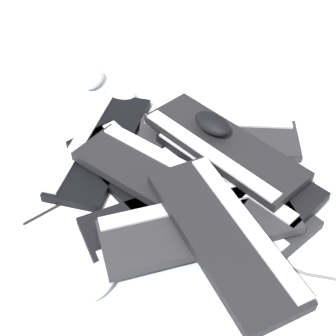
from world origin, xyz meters
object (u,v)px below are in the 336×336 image
(keyboard_3, at_px, (101,145))
(keyboard_7, at_px, (199,226))
(keyboard_2, at_px, (218,137))
(mouse_1, at_px, (93,79))
(keyboard_5, at_px, (237,166))
(keyboard_6, at_px, (223,147))
(keyboard_4, at_px, (136,177))
(keyboard_1, at_px, (231,189))
(keyboard_0, at_px, (176,214))
(keyboard_9, at_px, (157,176))
(mouse_0, at_px, (212,123))
(mouse_3, at_px, (98,280))
(mouse_2, at_px, (119,94))
(keyboard_8, at_px, (223,234))

(keyboard_3, relative_size, keyboard_7, 1.00)
(keyboard_2, bearing_deg, keyboard_3, -86.84)
(keyboard_3, distance_m, mouse_1, 0.32)
(keyboard_5, bearing_deg, keyboard_6, -140.97)
(keyboard_4, xyz_separation_m, mouse_1, (-0.44, -0.14, 0.01))
(keyboard_1, bearing_deg, keyboard_3, -118.22)
(keyboard_0, relative_size, keyboard_3, 1.00)
(keyboard_9, height_order, mouse_0, mouse_0)
(keyboard_6, relative_size, keyboard_7, 0.93)
(keyboard_5, distance_m, mouse_0, 0.12)
(keyboard_6, bearing_deg, mouse_3, -41.48)
(keyboard_1, distance_m, keyboard_5, 0.06)
(keyboard_6, bearing_deg, keyboard_7, -19.38)
(keyboard_6, bearing_deg, mouse_1, -138.20)
(keyboard_1, xyz_separation_m, keyboard_9, (-0.02, -0.18, 0.03))
(keyboard_2, bearing_deg, keyboard_5, 10.49)
(mouse_2, bearing_deg, keyboard_7, -38.64)
(keyboard_4, xyz_separation_m, mouse_3, (0.30, -0.08, 0.01))
(keyboard_1, relative_size, mouse_1, 3.99)
(keyboard_4, distance_m, keyboard_8, 0.31)
(keyboard_5, xyz_separation_m, mouse_0, (-0.09, -0.06, 0.07))
(keyboard_2, xyz_separation_m, keyboard_5, (0.15, 0.03, 0.03))
(keyboard_2, relative_size, keyboard_5, 1.05)
(keyboard_4, relative_size, mouse_0, 4.05)
(keyboard_1, height_order, keyboard_5, keyboard_5)
(keyboard_1, distance_m, mouse_0, 0.17)
(keyboard_1, bearing_deg, keyboard_5, 158.62)
(keyboard_4, relative_size, mouse_2, 4.05)
(keyboard_7, bearing_deg, keyboard_3, -142.73)
(keyboard_1, distance_m, keyboard_8, 0.20)
(keyboard_4, relative_size, keyboard_6, 1.03)
(mouse_1, relative_size, mouse_2, 1.00)
(keyboard_5, xyz_separation_m, mouse_3, (0.30, -0.33, -0.02))
(keyboard_5, bearing_deg, keyboard_4, -90.19)
(keyboard_8, distance_m, mouse_0, 0.33)
(keyboard_0, xyz_separation_m, keyboard_3, (-0.25, -0.19, 0.00))
(keyboard_2, height_order, keyboard_5, keyboard_5)
(keyboard_8, height_order, mouse_0, mouse_0)
(keyboard_3, distance_m, keyboard_5, 0.38)
(keyboard_7, distance_m, keyboard_9, 0.18)
(keyboard_2, relative_size, keyboard_4, 1.02)
(keyboard_2, bearing_deg, keyboard_9, -44.89)
(mouse_1, height_order, mouse_2, same)
(keyboard_3, height_order, keyboard_7, keyboard_7)
(keyboard_6, bearing_deg, mouse_2, -139.31)
(keyboard_3, relative_size, keyboard_5, 1.08)
(keyboard_0, bearing_deg, keyboard_5, 128.12)
(keyboard_7, bearing_deg, keyboard_8, 42.57)
(keyboard_6, height_order, mouse_0, mouse_0)
(keyboard_6, bearing_deg, keyboard_1, 7.94)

